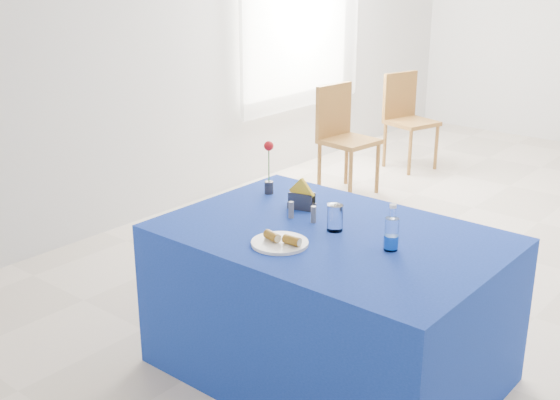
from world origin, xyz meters
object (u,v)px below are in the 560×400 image
(chair_win_a, at_px, (342,131))
(chair_win_b, at_px, (406,113))
(blue_table, at_px, (329,303))
(water_bottle, at_px, (391,235))
(plate, at_px, (280,243))

(chair_win_a, relative_size, chair_win_b, 1.02)
(blue_table, xyz_separation_m, water_bottle, (0.33, -0.00, 0.45))
(water_bottle, relative_size, chair_win_b, 0.23)
(blue_table, bearing_deg, plate, -108.03)
(chair_win_b, bearing_deg, chair_win_a, -165.90)
(water_bottle, xyz_separation_m, chair_win_b, (-1.92, 3.50, -0.29))
(chair_win_b, bearing_deg, water_bottle, -135.08)
(blue_table, distance_m, chair_win_a, 2.94)
(plate, xyz_separation_m, blue_table, (0.09, 0.28, -0.39))
(plate, xyz_separation_m, chair_win_b, (-1.50, 3.77, -0.23))
(water_bottle, bearing_deg, chair_win_a, 128.71)
(plate, relative_size, water_bottle, 1.22)
(blue_table, bearing_deg, chair_win_b, 114.51)
(plate, distance_m, blue_table, 0.48)
(plate, height_order, blue_table, plate)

